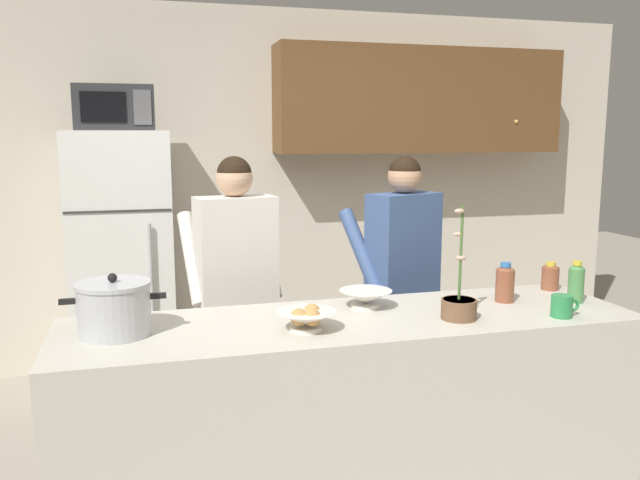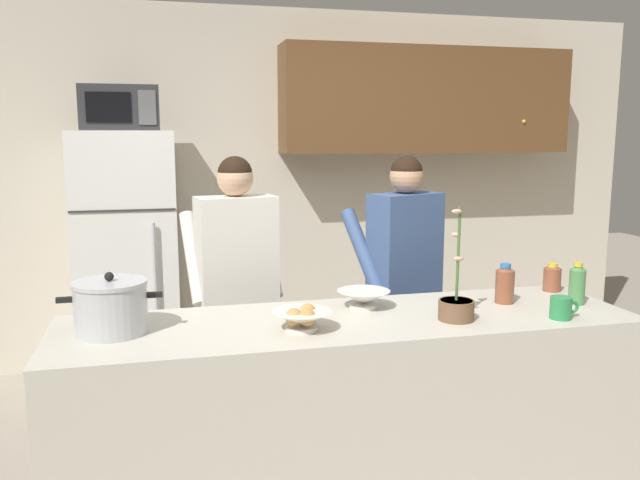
{
  "view_description": "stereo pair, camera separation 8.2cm",
  "coord_description": "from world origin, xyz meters",
  "px_view_note": "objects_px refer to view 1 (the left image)",
  "views": [
    {
      "loc": [
        -0.84,
        -2.52,
        1.69
      ],
      "look_at": [
        0.0,
        0.55,
        1.17
      ],
      "focal_mm": 36.25,
      "sensor_mm": 36.0,
      "label": 1
    },
    {
      "loc": [
        -0.76,
        -2.54,
        1.69
      ],
      "look_at": [
        0.0,
        0.55,
        1.17
      ],
      "focal_mm": 36.25,
      "sensor_mm": 36.0,
      "label": 2
    }
  ],
  "objects_px": {
    "bottle_far_corner": "(505,283)",
    "bottle_mid_counter": "(550,276)",
    "coffee_mug": "(562,306)",
    "bottle_near_edge": "(576,282)",
    "potted_orchid": "(459,304)",
    "bread_bowl": "(307,319)",
    "empty_bowl": "(366,298)",
    "person_near_pot": "(236,273)",
    "cooking_pot": "(114,308)",
    "person_by_sink": "(402,264)",
    "microwave": "(115,108)",
    "refrigerator": "(123,262)"
  },
  "relations": [
    {
      "from": "refrigerator",
      "to": "bottle_mid_counter",
      "type": "relative_size",
      "value": 12.22
    },
    {
      "from": "microwave",
      "to": "potted_orchid",
      "type": "distance_m",
      "value": 2.57
    },
    {
      "from": "bottle_near_edge",
      "to": "potted_orchid",
      "type": "distance_m",
      "value": 0.66
    },
    {
      "from": "bread_bowl",
      "to": "refrigerator",
      "type": "bearing_deg",
      "value": 110.98
    },
    {
      "from": "bottle_near_edge",
      "to": "bottle_mid_counter",
      "type": "height_order",
      "value": "bottle_near_edge"
    },
    {
      "from": "microwave",
      "to": "cooking_pot",
      "type": "height_order",
      "value": "microwave"
    },
    {
      "from": "microwave",
      "to": "person_near_pot",
      "type": "height_order",
      "value": "microwave"
    },
    {
      "from": "microwave",
      "to": "empty_bowl",
      "type": "xyz_separation_m",
      "value": [
        1.1,
        -1.68,
        -0.89
      ]
    },
    {
      "from": "coffee_mug",
      "to": "person_near_pot",
      "type": "bearing_deg",
      "value": 142.48
    },
    {
      "from": "empty_bowl",
      "to": "person_near_pot",
      "type": "bearing_deg",
      "value": 129.54
    },
    {
      "from": "bottle_near_edge",
      "to": "bread_bowl",
      "type": "bearing_deg",
      "value": -175.69
    },
    {
      "from": "coffee_mug",
      "to": "bottle_mid_counter",
      "type": "height_order",
      "value": "bottle_mid_counter"
    },
    {
      "from": "person_by_sink",
      "to": "bread_bowl",
      "type": "bearing_deg",
      "value": -131.12
    },
    {
      "from": "bottle_near_edge",
      "to": "bottle_far_corner",
      "type": "relative_size",
      "value": 1.05
    },
    {
      "from": "potted_orchid",
      "to": "empty_bowl",
      "type": "bearing_deg",
      "value": 139.65
    },
    {
      "from": "coffee_mug",
      "to": "bottle_near_edge",
      "type": "bearing_deg",
      "value": 42.85
    },
    {
      "from": "person_by_sink",
      "to": "empty_bowl",
      "type": "height_order",
      "value": "person_by_sink"
    },
    {
      "from": "bread_bowl",
      "to": "bottle_far_corner",
      "type": "bearing_deg",
      "value": 11.06
    },
    {
      "from": "person_near_pot",
      "to": "coffee_mug",
      "type": "bearing_deg",
      "value": -37.52
    },
    {
      "from": "refrigerator",
      "to": "bottle_near_edge",
      "type": "relative_size",
      "value": 8.79
    },
    {
      "from": "refrigerator",
      "to": "microwave",
      "type": "xyz_separation_m",
      "value": [
        0.0,
        -0.02,
        1.0
      ]
    },
    {
      "from": "person_near_pot",
      "to": "person_by_sink",
      "type": "bearing_deg",
      "value": 0.58
    },
    {
      "from": "bottle_near_edge",
      "to": "potted_orchid",
      "type": "relative_size",
      "value": 0.41
    },
    {
      "from": "bread_bowl",
      "to": "empty_bowl",
      "type": "height_order",
      "value": "bread_bowl"
    },
    {
      "from": "bottle_far_corner",
      "to": "empty_bowl",
      "type": "bearing_deg",
      "value": 173.94
    },
    {
      "from": "coffee_mug",
      "to": "bottle_near_edge",
      "type": "xyz_separation_m",
      "value": [
        0.21,
        0.2,
        0.05
      ]
    },
    {
      "from": "person_near_pot",
      "to": "person_by_sink",
      "type": "distance_m",
      "value": 0.93
    },
    {
      "from": "refrigerator",
      "to": "person_near_pot",
      "type": "xyz_separation_m",
      "value": [
        0.6,
        -1.1,
        0.12
      ]
    },
    {
      "from": "bottle_far_corner",
      "to": "potted_orchid",
      "type": "xyz_separation_m",
      "value": [
        -0.34,
        -0.2,
        -0.03
      ]
    },
    {
      "from": "refrigerator",
      "to": "person_by_sink",
      "type": "distance_m",
      "value": 1.88
    },
    {
      "from": "cooking_pot",
      "to": "bread_bowl",
      "type": "height_order",
      "value": "cooking_pot"
    },
    {
      "from": "cooking_pot",
      "to": "bottle_far_corner",
      "type": "bearing_deg",
      "value": 1.57
    },
    {
      "from": "person_near_pot",
      "to": "cooking_pot",
      "type": "xyz_separation_m",
      "value": [
        -0.57,
        -0.72,
        0.04
      ]
    },
    {
      "from": "person_by_sink",
      "to": "cooking_pot",
      "type": "xyz_separation_m",
      "value": [
        -1.5,
        -0.73,
        0.05
      ]
    },
    {
      "from": "microwave",
      "to": "bottle_far_corner",
      "type": "bearing_deg",
      "value": -44.92
    },
    {
      "from": "microwave",
      "to": "cooking_pot",
      "type": "bearing_deg",
      "value": -89.29
    },
    {
      "from": "person_near_pot",
      "to": "bottle_near_edge",
      "type": "distance_m",
      "value": 1.66
    },
    {
      "from": "person_by_sink",
      "to": "bottle_near_edge",
      "type": "xyz_separation_m",
      "value": [
        0.54,
        -0.78,
        0.04
      ]
    },
    {
      "from": "empty_bowl",
      "to": "bottle_near_edge",
      "type": "relative_size",
      "value": 1.23
    },
    {
      "from": "coffee_mug",
      "to": "bottle_far_corner",
      "type": "bearing_deg",
      "value": 108.98
    },
    {
      "from": "microwave",
      "to": "bottle_mid_counter",
      "type": "distance_m",
      "value": 2.78
    },
    {
      "from": "microwave",
      "to": "bottle_mid_counter",
      "type": "height_order",
      "value": "microwave"
    },
    {
      "from": "person_by_sink",
      "to": "bread_bowl",
      "type": "xyz_separation_m",
      "value": [
        -0.77,
        -0.88,
        -0.01
      ]
    },
    {
      "from": "bottle_far_corner",
      "to": "bottle_mid_counter",
      "type": "bearing_deg",
      "value": 23.41
    },
    {
      "from": "bottle_near_edge",
      "to": "bottle_mid_counter",
      "type": "distance_m",
      "value": 0.25
    },
    {
      "from": "bread_bowl",
      "to": "bottle_mid_counter",
      "type": "relative_size",
      "value": 1.72
    },
    {
      "from": "person_near_pot",
      "to": "cooking_pot",
      "type": "height_order",
      "value": "person_near_pot"
    },
    {
      "from": "cooking_pot",
      "to": "coffee_mug",
      "type": "bearing_deg",
      "value": -7.62
    },
    {
      "from": "person_by_sink",
      "to": "coffee_mug",
      "type": "distance_m",
      "value": 1.03
    },
    {
      "from": "bread_bowl",
      "to": "potted_orchid",
      "type": "xyz_separation_m",
      "value": [
        0.66,
        -0.01,
        0.01
      ]
    }
  ]
}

